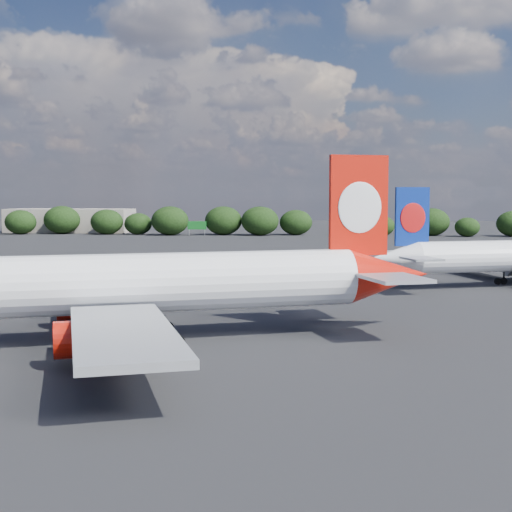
{
  "coord_description": "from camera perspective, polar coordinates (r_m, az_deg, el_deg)",
  "views": [
    {
      "loc": [
        21.45,
        -46.9,
        13.18
      ],
      "look_at": [
        16.0,
        12.0,
        8.0
      ],
      "focal_mm": 50.0,
      "sensor_mm": 36.0,
      "label": 1
    }
  ],
  "objects": [
    {
      "name": "horizon_treeline",
      "position": [
        227.58,
        -0.77,
        2.71
      ],
      "size": [
        206.16,
        15.76,
        9.24
      ],
      "color": "black",
      "rests_on": "ground"
    },
    {
      "name": "ground",
      "position": [
        109.83,
        -6.02,
        -1.92
      ],
      "size": [
        500.0,
        500.0,
        0.0
      ],
      "primitive_type": "plane",
      "color": "black",
      "rests_on": "ground"
    },
    {
      "name": "qantas_airliner",
      "position": [
        64.05,
        -8.04,
        -2.27
      ],
      "size": [
        50.02,
        48.08,
        16.83
      ],
      "color": "white",
      "rests_on": "ground"
    },
    {
      "name": "billboard_yellow",
      "position": [
        229.29,
        2.92,
        2.67
      ],
      "size": [
        5.0,
        0.3,
        5.5
      ],
      "color": "gold",
      "rests_on": "ground"
    },
    {
      "name": "highway_sign",
      "position": [
        226.59,
        -4.75,
        2.44
      ],
      "size": [
        6.0,
        0.3,
        4.5
      ],
      "color": "#13621F",
      "rests_on": "ground"
    },
    {
      "name": "terminal_building",
      "position": [
        254.23,
        -14.62,
        2.77
      ],
      "size": [
        42.0,
        16.0,
        8.0
      ],
      "color": "gray",
      "rests_on": "ground"
    }
  ]
}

